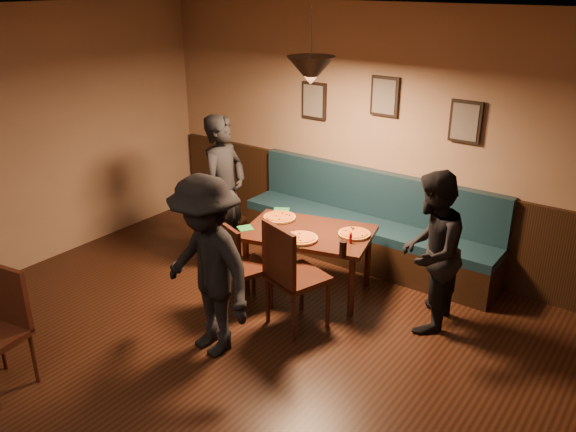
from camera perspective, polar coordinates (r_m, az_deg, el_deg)
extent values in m
plane|color=black|center=(4.71, -13.04, -18.65)|extent=(7.00, 7.00, 0.00)
plane|color=silver|center=(3.60, -17.05, 17.54)|extent=(7.00, 7.00, 0.00)
plane|color=#8C704F|center=(6.58, 9.25, 7.57)|extent=(6.00, 0.00, 6.00)
cube|color=black|center=(6.83, 8.67, 0.21)|extent=(5.88, 0.06, 1.00)
cube|color=black|center=(6.92, 2.54, 11.12)|extent=(0.32, 0.04, 0.42)
cube|color=black|center=(6.45, 9.37, 11.38)|extent=(0.32, 0.04, 0.42)
cube|color=black|center=(6.14, 16.84, 8.75)|extent=(0.32, 0.04, 0.42)
cone|color=black|center=(5.44, 2.23, 13.93)|extent=(0.44, 0.44, 0.25)
cube|color=#321A0E|center=(6.03, 1.96, -4.38)|extent=(1.42, 1.10, 0.67)
imported|color=black|center=(6.44, -6.19, 2.32)|extent=(0.48, 0.66, 1.71)
imported|color=black|center=(5.41, 13.65, -3.43)|extent=(0.67, 0.81, 1.50)
imported|color=black|center=(4.94, -7.85, -4.93)|extent=(1.13, 0.79, 1.60)
cylinder|color=orange|center=(6.16, -0.82, -0.12)|extent=(0.38, 0.38, 0.04)
cylinder|color=orange|center=(5.68, 1.29, -2.17)|extent=(0.34, 0.34, 0.04)
cylinder|color=orange|center=(5.81, 6.44, -1.72)|extent=(0.41, 0.41, 0.04)
cylinder|color=black|center=(5.35, 5.35, -3.19)|extent=(0.08, 0.08, 0.15)
cylinder|color=#A50509|center=(5.62, 6.10, -2.06)|extent=(0.03, 0.03, 0.12)
cube|color=#1D6F37|center=(6.38, -0.65, 0.53)|extent=(0.23, 0.23, 0.01)
cube|color=#1E702E|center=(5.95, -4.16, -1.17)|extent=(0.20, 0.20, 0.01)
cube|color=silver|center=(5.62, -0.13, -2.63)|extent=(0.20, 0.08, 0.00)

